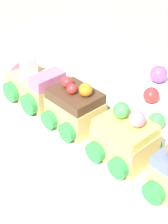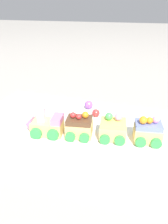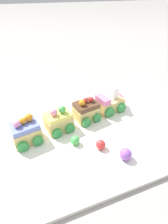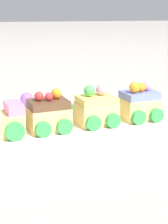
{
  "view_description": "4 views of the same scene",
  "coord_description": "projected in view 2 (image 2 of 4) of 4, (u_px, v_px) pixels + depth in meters",
  "views": [
    {
      "loc": [
        -0.35,
        0.26,
        0.34
      ],
      "look_at": [
        0.02,
        0.03,
        0.04
      ],
      "focal_mm": 60.0,
      "sensor_mm": 36.0,
      "label": 1
    },
    {
      "loc": [
        -0.16,
        0.54,
        0.35
      ],
      "look_at": [
        0.02,
        -0.0,
        0.07
      ],
      "focal_mm": 35.0,
      "sensor_mm": 36.0,
      "label": 2
    },
    {
      "loc": [
        -0.14,
        -0.37,
        0.35
      ],
      "look_at": [
        0.01,
        0.03,
        0.04
      ],
      "focal_mm": 28.0,
      "sensor_mm": 36.0,
      "label": 3
    },
    {
      "loc": [
        0.09,
        0.69,
        0.23
      ],
      "look_at": [
        -0.04,
        0.02,
        0.04
      ],
      "focal_mm": 60.0,
      "sensor_mm": 36.0,
      "label": 4
    }
  ],
  "objects": [
    {
      "name": "cake_car_lemon",
      "position": [
        113.0,
        129.0,
        0.6
      ],
      "size": [
        0.08,
        0.09,
        0.08
      ],
      "rotation": [
        0.0,
        0.0,
        0.18
      ],
      "color": "#E5C675",
      "rests_on": "display_board"
    },
    {
      "name": "gumball_red",
      "position": [
        96.0,
        113.0,
        0.73
      ],
      "size": [
        0.03,
        0.03,
        0.03
      ],
      "primitive_type": "sphere",
      "color": "red",
      "rests_on": "display_board"
    },
    {
      "name": "cake_car_blueberry",
      "position": [
        148.0,
        132.0,
        0.59
      ],
      "size": [
        0.08,
        0.09,
        0.08
      ],
      "rotation": [
        0.0,
        0.0,
        0.18
      ],
      "color": "#E5C675",
      "rests_on": "display_board"
    },
    {
      "name": "gumball_purple",
      "position": [
        89.0,
        105.0,
        0.79
      ],
      "size": [
        0.03,
        0.03,
        0.03
      ],
      "primitive_type": "sphere",
      "color": "#9956C6",
      "rests_on": "display_board"
    },
    {
      "name": "cake_train_locomotive",
      "position": [
        45.0,
        126.0,
        0.63
      ],
      "size": [
        0.12,
        0.09,
        0.08
      ],
      "rotation": [
        0.0,
        0.0,
        0.18
      ],
      "color": "#E5C675",
      "rests_on": "display_board"
    },
    {
      "name": "ground_plane",
      "position": [
        91.0,
        134.0,
        0.66
      ],
      "size": [
        10.0,
        10.0,
        0.0
      ],
      "primitive_type": "plane",
      "color": "gray"
    },
    {
      "name": "display_board",
      "position": [
        91.0,
        132.0,
        0.66
      ],
      "size": [
        0.81,
        0.44,
        0.01
      ],
      "primitive_type": "cube",
      "color": "white",
      "rests_on": "ground_plane"
    },
    {
      "name": "gumball_green",
      "position": [
        110.0,
        121.0,
        0.68
      ],
      "size": [
        0.02,
        0.02,
        0.02
      ],
      "primitive_type": "sphere",
      "color": "#4CBC56",
      "rests_on": "display_board"
    },
    {
      "name": "cake_car_chocolate",
      "position": [
        79.0,
        127.0,
        0.62
      ],
      "size": [
        0.08,
        0.09,
        0.08
      ],
      "rotation": [
        0.0,
        0.0,
        0.18
      ],
      "color": "#E5C675",
      "rests_on": "display_board"
    }
  ]
}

